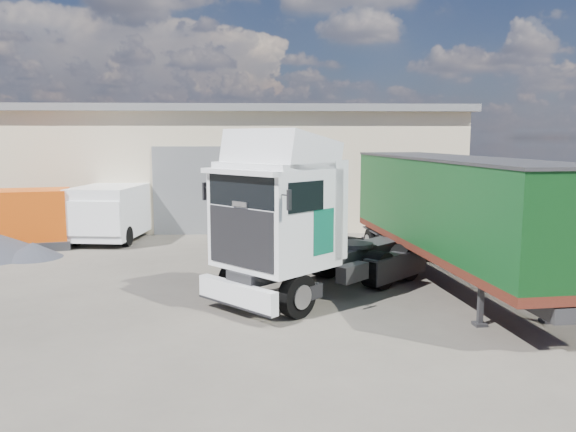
{
  "coord_description": "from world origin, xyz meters",
  "views": [
    {
      "loc": [
        0.48,
        -12.92,
        3.93
      ],
      "look_at": [
        1.18,
        3.0,
        1.71
      ],
      "focal_mm": 35.0,
      "sensor_mm": 36.0,
      "label": 1
    }
  ],
  "objects_px": {
    "tractor_unit": "(298,229)",
    "panel_van": "(116,211)",
    "orange_skip": "(22,223)",
    "box_trailer": "(450,207)"
  },
  "relations": [
    {
      "from": "tractor_unit",
      "to": "box_trailer",
      "type": "relative_size",
      "value": 0.57
    },
    {
      "from": "panel_van",
      "to": "box_trailer",
      "type": "bearing_deg",
      "value": -28.24
    },
    {
      "from": "tractor_unit",
      "to": "box_trailer",
      "type": "bearing_deg",
      "value": 62.02
    },
    {
      "from": "box_trailer",
      "to": "orange_skip",
      "type": "height_order",
      "value": "box_trailer"
    },
    {
      "from": "tractor_unit",
      "to": "box_trailer",
      "type": "height_order",
      "value": "tractor_unit"
    },
    {
      "from": "tractor_unit",
      "to": "orange_skip",
      "type": "xyz_separation_m",
      "value": [
        -9.52,
        6.89,
        -0.83
      ]
    },
    {
      "from": "tractor_unit",
      "to": "orange_skip",
      "type": "relative_size",
      "value": 1.59
    },
    {
      "from": "panel_van",
      "to": "orange_skip",
      "type": "xyz_separation_m",
      "value": [
        -2.9,
        -1.78,
        -0.19
      ]
    },
    {
      "from": "tractor_unit",
      "to": "panel_van",
      "type": "relative_size",
      "value": 1.1
    },
    {
      "from": "panel_van",
      "to": "tractor_unit",
      "type": "bearing_deg",
      "value": -46.13
    }
  ]
}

